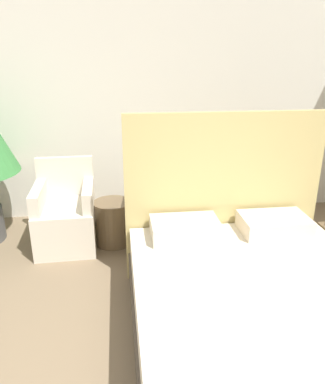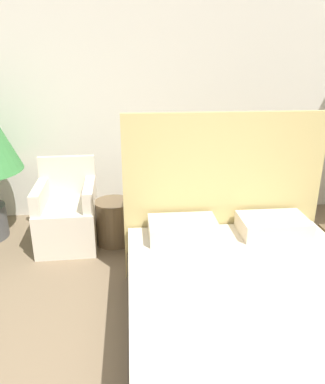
% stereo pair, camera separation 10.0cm
% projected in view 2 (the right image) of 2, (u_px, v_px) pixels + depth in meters
% --- Properties ---
extents(wall_back, '(10.00, 0.06, 2.90)m').
position_uv_depth(wall_back, '(158.00, 95.00, 4.37)').
color(wall_back, silver).
rests_on(wall_back, ground_plane).
extents(bed, '(1.70, 2.20, 1.48)m').
position_uv_depth(bed, '(254.00, 315.00, 2.46)').
color(bed, '#4C4238').
rests_on(bed, ground_plane).
extents(armchair_near_window_left, '(0.61, 0.69, 0.88)m').
position_uv_depth(armchair_near_window_left, '(67.00, 218.00, 3.92)').
color(armchair_near_window_left, beige).
rests_on(armchair_near_window_left, ground_plane).
extents(armchair_near_window_right, '(0.67, 0.74, 0.88)m').
position_uv_depth(armchair_near_window_right, '(160.00, 214.00, 4.00)').
color(armchair_near_window_right, beige).
rests_on(armchair_near_window_right, ground_plane).
extents(side_table, '(0.40, 0.40, 0.47)m').
position_uv_depth(side_table, '(114.00, 222.00, 3.97)').
color(side_table, brown).
rests_on(side_table, ground_plane).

